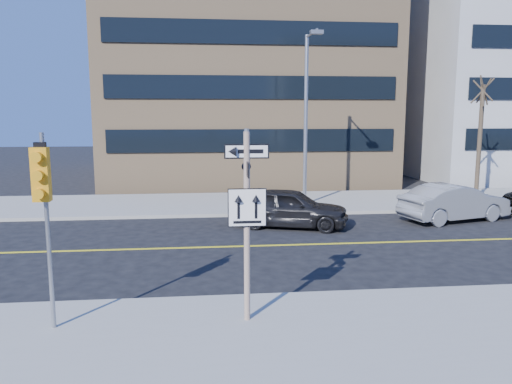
{
  "coord_description": "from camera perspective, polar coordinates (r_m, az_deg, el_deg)",
  "views": [
    {
      "loc": [
        -0.88,
        -12.61,
        4.5
      ],
      "look_at": [
        0.88,
        4.0,
        1.89
      ],
      "focal_mm": 35.0,
      "sensor_mm": 36.0,
      "label": 1
    }
  ],
  "objects": [
    {
      "name": "sign_pole",
      "position": [
        10.34,
        -1.04,
        -2.61
      ],
      "size": [
        0.92,
        0.92,
        4.06
      ],
      "color": "beige",
      "rests_on": "near_sidewalk"
    },
    {
      "name": "streetlight_a",
      "position": [
        23.87,
        5.85,
        9.46
      ],
      "size": [
        0.55,
        2.25,
        8.0
      ],
      "color": "gray",
      "rests_on": "far_sidewalk"
    },
    {
      "name": "building_brick",
      "position": [
        37.99,
        -1.7,
        15.69
      ],
      "size": [
        18.0,
        18.0,
        18.0
      ],
      "primitive_type": "cube",
      "color": "tan",
      "rests_on": "ground"
    },
    {
      "name": "traffic_signal",
      "position": [
        10.53,
        -23.21,
        0.14
      ],
      "size": [
        0.32,
        0.45,
        4.0
      ],
      "color": "gray",
      "rests_on": "near_sidewalk"
    },
    {
      "name": "parked_car_a",
      "position": [
        20.05,
        3.84,
        -1.78
      ],
      "size": [
        3.17,
        5.0,
        1.59
      ],
      "primitive_type": "imported",
      "rotation": [
        0.0,
        0.0,
        1.27
      ],
      "color": "black",
      "rests_on": "ground"
    },
    {
      "name": "ground",
      "position": [
        13.42,
        -1.96,
        -10.7
      ],
      "size": [
        120.0,
        120.0,
        0.0
      ],
      "primitive_type": "plane",
      "color": "black",
      "rests_on": "ground"
    },
    {
      "name": "parked_car_b",
      "position": [
        22.81,
        21.74,
        -1.11
      ],
      "size": [
        2.87,
        5.05,
        1.57
      ],
      "primitive_type": "imported",
      "rotation": [
        0.0,
        0.0,
        1.84
      ],
      "color": "gray",
      "rests_on": "ground"
    },
    {
      "name": "street_tree_west",
      "position": [
        27.66,
        24.5,
        10.23
      ],
      "size": [
        1.8,
        1.8,
        6.35
      ],
      "color": "#3E3224",
      "rests_on": "far_sidewalk"
    }
  ]
}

